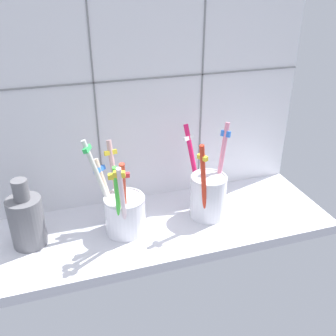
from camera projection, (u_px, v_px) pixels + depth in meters
The scene contains 5 objects.
counter_slab at pixel (168, 226), 75.40cm from camera, with size 64.00×22.00×2.00cm, color silver.
tile_wall_back at pixel (149, 103), 75.68cm from camera, with size 64.00×2.20×45.00cm.
toothbrush_cup_left at pixel (123, 210), 70.31cm from camera, with size 10.32×12.35×18.25cm.
toothbrush_cup_right at pixel (208, 194), 74.80cm from camera, with size 8.86×11.73×18.46cm.
ceramic_vase at pixel (27, 220), 66.90cm from camera, with size 6.03×6.03×13.02cm.
Camera 1 is at (-18.68, -58.79, 45.88)cm, focal length 40.92 mm.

